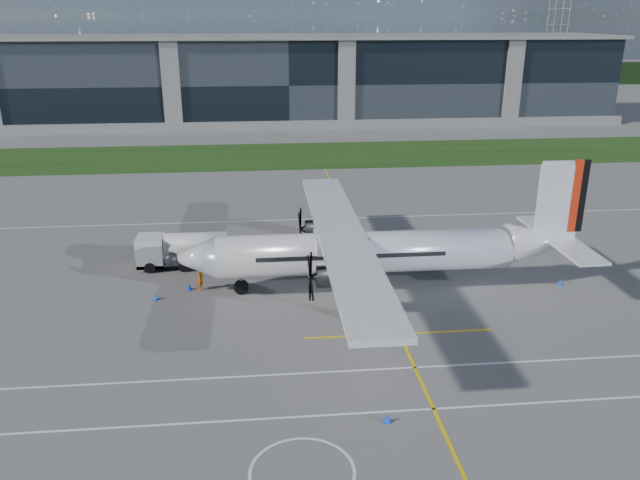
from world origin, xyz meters
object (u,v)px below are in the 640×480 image
safety_cone_fwd (155,296)px  safety_cone_portwing (387,418)px  safety_cone_stbdwing (313,222)px  pylon_east (557,30)px  fuel_tanker_truck (176,250)px  baggage_tug (172,255)px  safety_cone_tail (560,282)px  ground_crew_person (200,277)px  safety_cone_nose_stbd (189,287)px  turboprop_aircraft (380,228)px

safety_cone_fwd → safety_cone_portwing: 20.52m
safety_cone_fwd → safety_cone_stbdwing: bearing=51.5°
pylon_east → fuel_tanker_truck: (-97.24, -143.27, -13.60)m
fuel_tanker_truck → safety_cone_portwing: bearing=-59.6°
baggage_tug → safety_cone_tail: bearing=-12.6°
ground_crew_person → safety_cone_nose_stbd: 1.14m
baggage_tug → safety_cone_portwing: baggage_tug is taller
turboprop_aircraft → ground_crew_person: bearing=175.4°
pylon_east → turboprop_aircraft: pylon_east is taller
turboprop_aircraft → safety_cone_tail: 14.30m
turboprop_aircraft → fuel_tanker_truck: turboprop_aircraft is taller
baggage_tug → safety_cone_stbdwing: 15.37m
safety_cone_stbdwing → safety_cone_portwing: bearing=-88.2°
fuel_tanker_truck → safety_cone_portwing: size_ratio=14.98×
safety_cone_stbdwing → safety_cone_nose_stbd: (-10.30, -14.21, 0.00)m
pylon_east → ground_crew_person: pylon_east is taller
safety_cone_fwd → safety_cone_nose_stbd: same height
safety_cone_fwd → safety_cone_nose_stbd: (2.20, 1.50, 0.00)m
safety_cone_fwd → safety_cone_portwing: bearing=-48.9°
safety_cone_fwd → pylon_east: bearing=56.7°
pylon_east → safety_cone_fwd: size_ratio=60.00×
turboprop_aircraft → safety_cone_nose_stbd: size_ratio=62.09×
ground_crew_person → safety_cone_tail: size_ratio=3.94×
baggage_tug → ground_crew_person: (2.60, -4.72, -0.01)m
baggage_tug → safety_cone_nose_stbd: baggage_tug is taller
pylon_east → safety_cone_stbdwing: (-85.58, -133.65, -14.75)m
safety_cone_tail → baggage_tug: bearing=167.4°
safety_cone_tail → safety_cone_nose_stbd: size_ratio=1.00×
fuel_tanker_truck → safety_cone_stbdwing: (11.67, 9.62, -1.15)m
pylon_east → safety_cone_stbdwing: 159.39m
ground_crew_person → safety_cone_fwd: 3.47m
pylon_east → safety_cone_tail: (-68.48, -149.71, -14.75)m
pylon_east → safety_cone_tail: size_ratio=60.00×
turboprop_aircraft → fuel_tanker_truck: (-15.19, 5.69, -3.25)m
pylon_east → safety_cone_nose_stbd: size_ratio=60.00×
turboprop_aircraft → fuel_tanker_truck: 16.54m
turboprop_aircraft → safety_cone_tail: size_ratio=62.09×
ground_crew_person → safety_cone_tail: (26.52, -1.78, -0.74)m
safety_cone_nose_stbd → ground_crew_person: bearing=-4.2°
ground_crew_person → safety_cone_nose_stbd: bearing=93.9°
turboprop_aircraft → ground_crew_person: turboprop_aircraft is taller
turboprop_aircraft → safety_cone_stbdwing: bearing=102.9°
ground_crew_person → safety_cone_portwing: (10.41, -16.90, -0.74)m
ground_crew_person → safety_cone_stbdwing: size_ratio=3.94×
fuel_tanker_truck → safety_cone_stbdwing: bearing=39.5°
baggage_tug → safety_cone_nose_stbd: size_ratio=6.63×
safety_cone_fwd → safety_cone_stbdwing: 20.08m
safety_cone_stbdwing → safety_cone_nose_stbd: bearing=-125.9°
safety_cone_fwd → safety_cone_nose_stbd: 2.67m
turboprop_aircraft → safety_cone_tail: bearing=-3.1°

